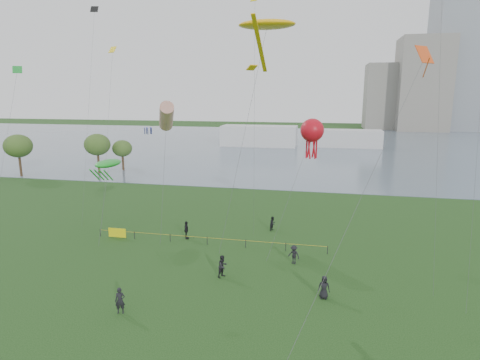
# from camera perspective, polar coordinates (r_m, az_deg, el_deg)

# --- Properties ---
(ground_plane) EXTENTS (400.00, 400.00, 0.00)m
(ground_plane) POSITION_cam_1_polar(r_m,az_deg,el_deg) (27.56, -4.56, -20.99)
(ground_plane) COLOR #143310
(lake) EXTENTS (400.00, 120.00, 0.08)m
(lake) POSITION_cam_1_polar(r_m,az_deg,el_deg) (123.21, 8.64, 4.96)
(lake) COLOR slate
(lake) RESTS_ON ground_plane
(building_mid) EXTENTS (20.00, 20.00, 38.00)m
(building_mid) POSITION_cam_1_polar(r_m,az_deg,el_deg) (188.30, 24.45, 12.25)
(building_mid) COLOR slate
(building_mid) RESTS_ON ground_plane
(building_low) EXTENTS (16.00, 18.00, 28.00)m
(building_low) POSITION_cam_1_polar(r_m,az_deg,el_deg) (191.79, 19.78, 11.09)
(building_low) COLOR slate
(building_low) RESTS_ON ground_plane
(pavilion_left) EXTENTS (22.00, 8.00, 6.00)m
(pavilion_left) POSITION_cam_1_polar(r_m,az_deg,el_deg) (119.20, 2.74, 6.28)
(pavilion_left) COLOR silver
(pavilion_left) RESTS_ON ground_plane
(pavilion_right) EXTENTS (18.00, 7.00, 5.00)m
(pavilion_right) POSITION_cam_1_polar(r_m,az_deg,el_deg) (120.98, 15.28, 5.72)
(pavilion_right) COLOR silver
(pavilion_right) RESTS_ON ground_plane
(trees) EXTENTS (20.21, 14.00, 7.83)m
(trees) POSITION_cam_1_polar(r_m,az_deg,el_deg) (83.05, -22.96, 4.47)
(trees) COLOR #39281A
(trees) RESTS_ON ground_plane
(fence) EXTENTS (24.07, 0.07, 1.05)m
(fence) POSITION_cam_1_polar(r_m,az_deg,el_deg) (43.42, -12.53, -7.68)
(fence) COLOR black
(fence) RESTS_ON ground_plane
(spectator_a) EXTENTS (1.09, 1.16, 1.90)m
(spectator_a) POSITION_cam_1_polar(r_m,az_deg,el_deg) (34.30, -2.47, -12.15)
(spectator_a) COLOR black
(spectator_a) RESTS_ON ground_plane
(spectator_b) EXTENTS (1.30, 1.07, 1.74)m
(spectator_b) POSITION_cam_1_polar(r_m,az_deg,el_deg) (37.08, 7.67, -10.47)
(spectator_b) COLOR black
(spectator_b) RESTS_ON ground_plane
(spectator_c) EXTENTS (0.71, 1.21, 1.93)m
(spectator_c) POSITION_cam_1_polar(r_m,az_deg,el_deg) (43.08, -7.64, -7.08)
(spectator_c) COLOR black
(spectator_c) RESTS_ON ground_plane
(spectator_d) EXTENTS (0.88, 0.59, 1.78)m
(spectator_d) POSITION_cam_1_polar(r_m,az_deg,el_deg) (31.67, 11.86, -14.70)
(spectator_d) COLOR black
(spectator_d) RESTS_ON ground_plane
(spectator_f) EXTENTS (0.79, 0.64, 1.88)m
(spectator_f) POSITION_cam_1_polar(r_m,az_deg,el_deg) (30.34, -16.69, -16.12)
(spectator_f) COLOR black
(spectator_f) RESTS_ON ground_plane
(spectator_g) EXTENTS (0.91, 0.98, 1.62)m
(spectator_g) POSITION_cam_1_polar(r_m,az_deg,el_deg) (45.44, 4.68, -6.19)
(spectator_g) COLOR black
(spectator_g) RESTS_ON ground_plane
(kite_stingray) EXTENTS (6.36, 10.22, 22.05)m
(kite_stingray) POSITION_cam_1_polar(r_m,az_deg,el_deg) (41.38, 3.81, 21.13)
(kite_stingray) COLOR #3F3F42
(kite_windsock) EXTENTS (4.45, 10.39, 14.36)m
(kite_windsock) POSITION_cam_1_polar(r_m,az_deg,el_deg) (47.66, -10.44, 8.87)
(kite_windsock) COLOR #3F3F42
(kite_creature) EXTENTS (2.75, 7.74, 7.88)m
(kite_creature) POSITION_cam_1_polar(r_m,az_deg,el_deg) (47.10, -18.26, 2.21)
(kite_creature) COLOR #3F3F42
(kite_octopus) EXTENTS (4.71, 8.73, 12.64)m
(kite_octopus) POSITION_cam_1_polar(r_m,az_deg,el_deg) (41.95, 10.22, 6.90)
(kite_octopus) COLOR #3F3F42
(kite_delta) EXTENTS (10.15, 17.42, 18.59)m
(kite_delta) POSITION_cam_1_polar(r_m,az_deg,el_deg) (32.89, 24.10, 14.27)
(kite_delta) COLOR #3F3F42
(small_kites) EXTENTS (44.26, 11.44, 11.03)m
(small_kites) POSITION_cam_1_polar(r_m,az_deg,el_deg) (43.71, -4.59, 22.81)
(small_kites) COLOR black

